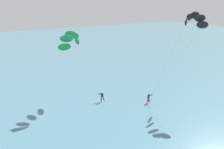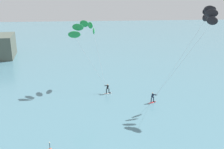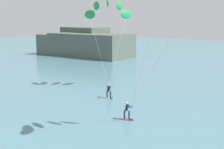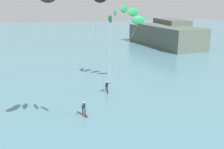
{
  "view_description": "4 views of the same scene",
  "coord_description": "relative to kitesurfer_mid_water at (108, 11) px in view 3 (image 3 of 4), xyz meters",
  "views": [
    {
      "loc": [
        -12.06,
        -5.87,
        15.98
      ],
      "look_at": [
        2.08,
        18.53,
        5.44
      ],
      "focal_mm": 31.4,
      "sensor_mm": 36.0,
      "label": 1
    },
    {
      "loc": [
        -1.69,
        -20.09,
        16.88
      ],
      "look_at": [
        1.77,
        16.98,
        4.55
      ],
      "focal_mm": 42.49,
      "sensor_mm": 36.0,
      "label": 2
    },
    {
      "loc": [
        25.65,
        -3.79,
        9.08
      ],
      "look_at": [
        6.58,
        15.87,
        4.11
      ],
      "focal_mm": 49.25,
      "sensor_mm": 36.0,
      "label": 3
    },
    {
      "loc": [
        34.73,
        12.35,
        12.45
      ],
      "look_at": [
        2.51,
        21.1,
        2.92
      ],
      "focal_mm": 42.31,
      "sensor_mm": 36.0,
      "label": 4
    }
  ],
  "objects": [
    {
      "name": "distant_headland",
      "position": [
        -32.02,
        23.96,
        -7.48
      ],
      "size": [
        28.34,
        18.04,
        6.9
      ],
      "color": "#4C564C",
      "rests_on": "ground"
    },
    {
      "name": "kitesurfer_mid_water",
      "position": [
        0.0,
        0.0,
        0.0
      ],
      "size": [
        6.94,
        6.49,
        11.68
      ],
      "color": "white",
      "rests_on": "ground"
    }
  ]
}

